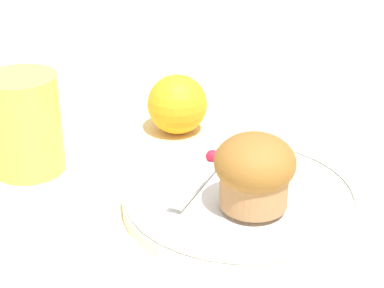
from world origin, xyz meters
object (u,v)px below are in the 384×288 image
object	(u,v)px
muffin	(254,171)
butter_knife	(209,171)
orange_fruit	(177,104)
juice_glass	(25,124)

from	to	relation	value
muffin	butter_knife	bearing A→B (deg)	85.58
muffin	orange_fruit	distance (m)	0.22
butter_knife	orange_fruit	bearing A→B (deg)	37.98
orange_fruit	juice_glass	world-z (taller)	juice_glass
muffin	juice_glass	distance (m)	0.26
muffin	juice_glass	xyz separation A→B (m)	(-0.13, 0.23, -0.00)
muffin	orange_fruit	size ratio (longest dim) A/B	1.04
orange_fruit	juice_glass	bearing A→B (deg)	173.70
butter_knife	orange_fruit	distance (m)	0.15
muffin	juice_glass	bearing A→B (deg)	118.75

